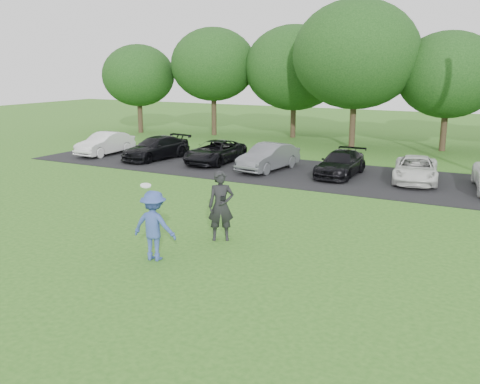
% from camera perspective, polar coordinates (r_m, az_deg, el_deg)
% --- Properties ---
extents(ground, '(100.00, 100.00, 0.00)m').
position_cam_1_polar(ground, '(13.15, -7.28, -8.68)').
color(ground, '#2E651C').
rests_on(ground, ground).
extents(parking_lot, '(32.00, 6.50, 0.03)m').
position_cam_1_polar(parking_lot, '(24.47, 10.53, 1.64)').
color(parking_lot, black).
rests_on(parking_lot, ground).
extents(frisbee_player, '(1.26, 0.83, 2.03)m').
position_cam_1_polar(frisbee_player, '(13.87, -9.15, -3.55)').
color(frisbee_player, '#384F9E').
rests_on(frisbee_player, ground).
extents(camera_bystander, '(0.88, 0.79, 2.01)m').
position_cam_1_polar(camera_bystander, '(15.20, -2.04, -1.50)').
color(camera_bystander, black).
rests_on(camera_bystander, ground).
extents(parked_cars, '(28.10, 4.88, 1.25)m').
position_cam_1_polar(parked_cars, '(24.41, 10.47, 3.03)').
color(parked_cars, white).
rests_on(parked_cars, parking_lot).
extents(tree_row, '(42.39, 9.85, 8.64)m').
position_cam_1_polar(tree_row, '(33.12, 18.77, 12.73)').
color(tree_row, '#38281C').
rests_on(tree_row, ground).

